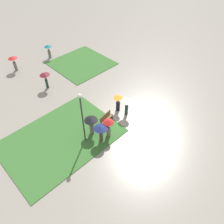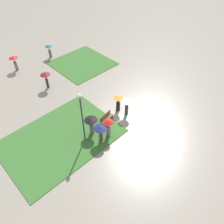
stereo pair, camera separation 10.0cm
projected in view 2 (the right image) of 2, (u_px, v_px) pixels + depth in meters
ground_plane at (118, 116)px, 21.23m from camera, size 90.00×90.00×0.00m
lawn_patch_near at (61, 138)px, 19.14m from camera, size 9.82×7.05×0.06m
lawn_patch_far at (82, 63)px, 28.27m from camera, size 6.76×6.88×0.06m
park_bench at (106, 118)px, 20.35m from camera, size 1.57×0.65×0.90m
lamp_post at (82, 113)px, 16.83m from camera, size 0.32×0.32×5.09m
crowd_person_red at (108, 126)px, 18.51m from camera, size 0.93×0.93×1.93m
crowd_person_navy at (101, 130)px, 18.00m from camera, size 1.15×1.15×1.80m
crowd_person_black at (91, 123)px, 18.67m from camera, size 1.16×1.16×1.88m
crowd_person_white at (127, 103)px, 20.36m from camera, size 1.06×1.06×1.94m
crowd_person_orange at (118, 101)px, 20.99m from camera, size 0.91×0.91×1.84m
lone_walker_far_path at (46, 76)px, 23.52m from camera, size 1.09×1.09×1.92m
lone_walker_mid_plaza at (49, 48)px, 28.59m from camera, size 1.00×1.00×1.81m
lone_walker_near_lawn at (14, 61)px, 26.35m from camera, size 1.09×1.09×1.80m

